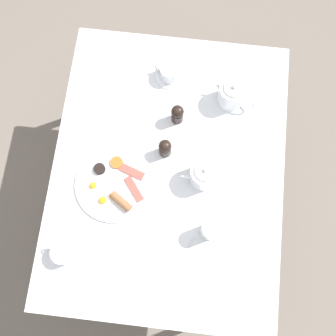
{
  "coord_description": "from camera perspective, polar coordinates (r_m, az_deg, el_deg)",
  "views": [
    {
      "loc": [
        0.04,
        -0.38,
        2.22
      ],
      "look_at": [
        0.0,
        0.0,
        0.73
      ],
      "focal_mm": 42.0,
      "sensor_mm": 36.0,
      "label": 1
    }
  ],
  "objects": [
    {
      "name": "table",
      "position": [
        1.62,
        0.0,
        -0.74
      ],
      "size": [
        0.92,
        1.18,
        0.71
      ],
      "color": "silver",
      "rests_on": "ground_plane"
    },
    {
      "name": "teapot_far",
      "position": [
        1.51,
        5.32,
        -0.91
      ],
      "size": [
        0.2,
        0.11,
        0.13
      ],
      "rotation": [
        0.0,
        0.0,
        3.4
      ],
      "color": "white",
      "rests_on": "table"
    },
    {
      "name": "ground_plane",
      "position": [
        2.25,
        0.0,
        -4.61
      ],
      "size": [
        8.0,
        8.0,
        0.0
      ],
      "primitive_type": "plane",
      "color": "#70665B"
    },
    {
      "name": "spoon_for_tea",
      "position": [
        1.66,
        -5.02,
        9.58
      ],
      "size": [
        0.03,
        0.16,
        0.0
      ],
      "rotation": [
        0.0,
        0.0,
        0.08
      ],
      "color": "silver",
      "rests_on": "table"
    },
    {
      "name": "pepper_grinder",
      "position": [
        1.58,
        1.37,
        7.84
      ],
      "size": [
        0.05,
        0.05,
        0.1
      ],
      "color": "black",
      "rests_on": "table"
    },
    {
      "name": "breakfast_plate",
      "position": [
        1.55,
        -7.8,
        -2.35
      ],
      "size": [
        0.31,
        0.31,
        0.04
      ],
      "color": "white",
      "rests_on": "table"
    },
    {
      "name": "teacup_with_saucer_left",
      "position": [
        1.53,
        -14.82,
        -11.81
      ],
      "size": [
        0.13,
        0.13,
        0.07
      ],
      "color": "white",
      "rests_on": "table"
    },
    {
      "name": "water_glass_tall",
      "position": [
        1.47,
        6.02,
        -9.01
      ],
      "size": [
        0.06,
        0.06,
        0.11
      ],
      "color": "white",
      "rests_on": "table"
    },
    {
      "name": "teacup_with_saucer_right",
      "position": [
        1.68,
        0.31,
        13.73
      ],
      "size": [
        0.13,
        0.13,
        0.07
      ],
      "color": "white",
      "rests_on": "table"
    },
    {
      "name": "fork_spare",
      "position": [
        1.52,
        -6.7,
        -14.09
      ],
      "size": [
        0.16,
        0.08,
        0.0
      ],
      "rotation": [
        0.0,
        0.0,
        1.16
      ],
      "color": "silver",
      "rests_on": "table"
    },
    {
      "name": "teapot_near",
      "position": [
        1.63,
        9.31,
        10.54
      ],
      "size": [
        0.19,
        0.11,
        0.13
      ],
      "rotation": [
        0.0,
        0.0,
        2.72
      ],
      "color": "white",
      "rests_on": "table"
    },
    {
      "name": "knife_by_plate",
      "position": [
        1.53,
        9.1,
        -17.92
      ],
      "size": [
        0.22,
        0.04,
        0.0
      ],
      "rotation": [
        0.0,
        0.0,
        1.69
      ],
      "color": "silver",
      "rests_on": "table"
    },
    {
      "name": "fork_by_plate",
      "position": [
        1.51,
        1.96,
        -12.65
      ],
      "size": [
        0.1,
        0.15,
        0.0
      ],
      "rotation": [
        0.0,
        0.0,
        2.62
      ],
      "color": "silver",
      "rests_on": "table"
    },
    {
      "name": "salt_grinder",
      "position": [
        1.53,
        -0.43,
        2.91
      ],
      "size": [
        0.05,
        0.05,
        0.1
      ],
      "color": "black",
      "rests_on": "table"
    }
  ]
}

